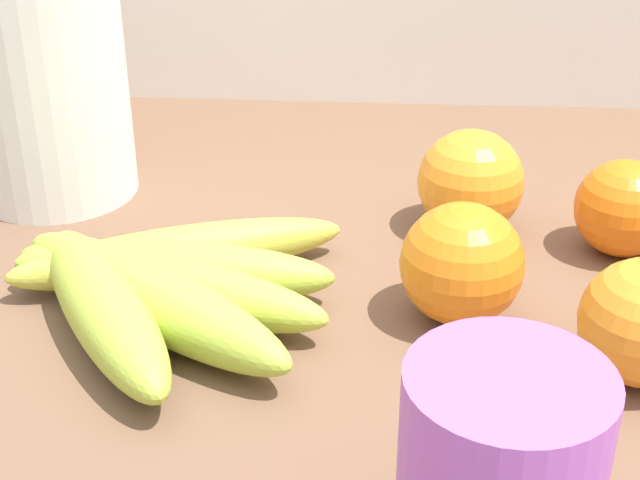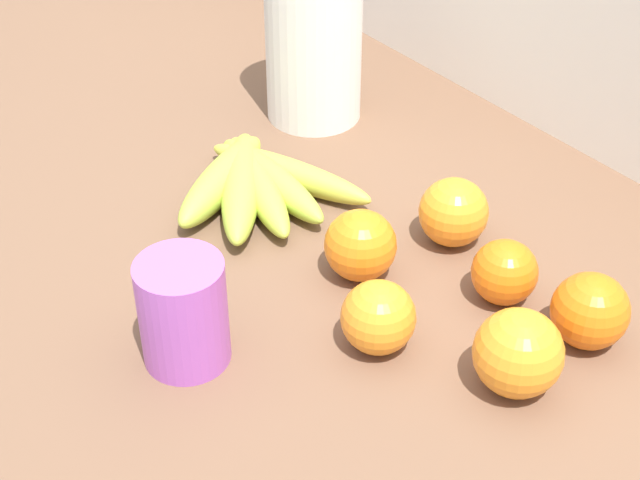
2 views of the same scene
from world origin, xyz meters
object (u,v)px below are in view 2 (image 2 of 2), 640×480
object	(u,v)px
orange_center	(359,244)
paper_towel_roll	(314,18)
mug	(184,314)
orange_back_right	(590,311)
banana_bunch	(254,181)
orange_front	(518,353)
orange_back_left	(505,272)
orange_right	(454,212)
orange_far_right	(378,317)

from	to	relation	value
orange_center	paper_towel_roll	world-z (taller)	paper_towel_roll
mug	orange_back_right	bearing A→B (deg)	56.98
banana_bunch	mug	distance (m)	0.27
orange_back_right	orange_front	bearing A→B (deg)	-88.64
orange_back_left	orange_front	world-z (taller)	orange_front
orange_back_right	orange_right	bearing A→B (deg)	178.04
orange_back_right	orange_front	size ratio (longest dim) A/B	0.91
orange_back_left	orange_front	distance (m)	0.12
banana_bunch	orange_right	size ratio (longest dim) A/B	2.99
orange_back_right	orange_center	size ratio (longest dim) A/B	0.99
orange_back_left	orange_center	xyz separation A→B (m)	(-0.11, -0.09, 0.00)
orange_back_left	orange_center	distance (m)	0.14
orange_back_left	mug	world-z (taller)	mug
orange_far_right	orange_front	xyz separation A→B (m)	(0.11, 0.06, 0.00)
banana_bunch	mug	xyz separation A→B (m)	(0.18, -0.19, 0.03)
paper_towel_roll	orange_center	bearing A→B (deg)	-28.48
orange_far_right	orange_center	bearing A→B (deg)	150.96
orange_right	orange_back_right	distance (m)	0.19
banana_bunch	orange_far_right	xyz separation A→B (m)	(0.27, -0.04, 0.01)
orange_center	orange_back_right	bearing A→B (deg)	27.59
orange_right	orange_far_right	size ratio (longest dim) A/B	1.06
orange_back_right	banana_bunch	bearing A→B (deg)	-163.32
orange_back_left	orange_right	xyz separation A→B (m)	(-0.10, 0.02, 0.00)
orange_front	mug	xyz separation A→B (m)	(-0.20, -0.21, 0.01)
orange_right	orange_center	distance (m)	0.11
orange_far_right	mug	world-z (taller)	mug
orange_back_left	orange_front	xyz separation A→B (m)	(0.09, -0.08, 0.01)
banana_bunch	orange_center	distance (m)	0.18
orange_far_right	orange_right	bearing A→B (deg)	115.48
orange_back_right	paper_towel_roll	world-z (taller)	paper_towel_roll
mug	orange_back_left	bearing A→B (deg)	69.09
banana_bunch	orange_center	bearing A→B (deg)	2.59
orange_front	paper_towel_roll	distance (m)	0.52
orange_back_left	orange_back_right	world-z (taller)	orange_back_right
banana_bunch	orange_back_right	xyz separation A→B (m)	(0.38, 0.11, 0.02)
orange_right	orange_far_right	bearing A→B (deg)	-64.52
orange_back_left	mug	xyz separation A→B (m)	(-0.11, -0.29, 0.02)
orange_back_left	mug	distance (m)	0.31
orange_far_right	banana_bunch	bearing A→B (deg)	170.75
paper_towel_roll	mug	world-z (taller)	paper_towel_roll
orange_right	orange_front	world-z (taller)	orange_front
orange_back_right	orange_front	xyz separation A→B (m)	(0.00, -0.10, 0.00)
orange_center	orange_front	xyz separation A→B (m)	(0.20, 0.01, 0.00)
orange_right	orange_center	size ratio (longest dim) A/B	1.00
paper_towel_roll	mug	distance (m)	0.47
banana_bunch	paper_towel_roll	distance (m)	0.23
orange_right	orange_far_right	distance (m)	0.18
orange_back_left	orange_far_right	distance (m)	0.14
banana_bunch	orange_center	xyz separation A→B (m)	(0.18, 0.01, 0.02)
orange_front	orange_right	bearing A→B (deg)	151.74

